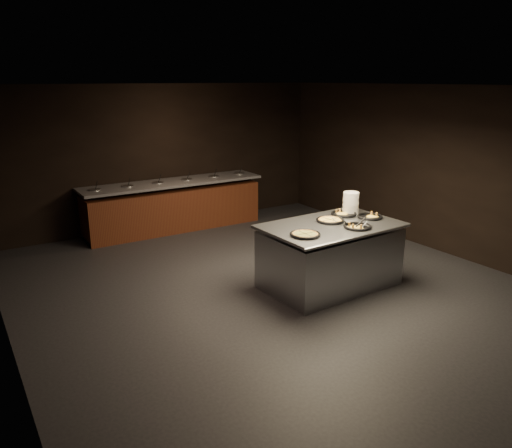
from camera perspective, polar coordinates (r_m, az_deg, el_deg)
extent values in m
cube|color=black|center=(7.47, 1.78, -7.34)|extent=(7.00, 8.00, 0.01)
cube|color=black|center=(6.85, 2.00, 15.57)|extent=(7.00, 8.00, 0.01)
cube|color=black|center=(10.52, -10.55, 7.60)|extent=(7.00, 0.01, 2.90)
cube|color=black|center=(9.41, 19.95, 5.90)|extent=(0.01, 8.00, 2.90)
cube|color=#502812|center=(10.33, -9.36, 1.71)|extent=(3.60, 0.75, 0.85)
cube|color=slate|center=(10.21, -9.50, 4.68)|extent=(3.70, 0.83, 0.05)
cube|color=#3B1E0D|center=(10.43, -9.26, -0.35)|extent=(3.60, 0.69, 0.08)
cylinder|color=#B0B3B7|center=(9.73, -17.93, 3.57)|extent=(0.22, 0.22, 0.08)
cylinder|color=#557830|center=(9.72, -17.94, 3.72)|extent=(0.19, 0.19, 0.02)
cylinder|color=black|center=(9.70, -17.78, 4.21)|extent=(0.04, 0.10, 0.19)
cylinder|color=#B0B3B7|center=(9.89, -14.46, 4.05)|extent=(0.22, 0.22, 0.08)
cylinder|color=#557830|center=(9.89, -14.47, 4.19)|extent=(0.19, 0.19, 0.02)
cylinder|color=black|center=(9.86, -14.31, 4.68)|extent=(0.04, 0.10, 0.19)
cylinder|color=#B0B3B7|center=(10.09, -11.12, 4.50)|extent=(0.22, 0.22, 0.08)
cylinder|color=#557830|center=(10.09, -11.13, 4.64)|extent=(0.19, 0.19, 0.02)
cylinder|color=black|center=(10.07, -10.95, 5.11)|extent=(0.04, 0.10, 0.19)
cylinder|color=#B0B3B7|center=(10.33, -7.91, 4.92)|extent=(0.22, 0.22, 0.08)
cylinder|color=#557830|center=(10.32, -7.92, 5.05)|extent=(0.19, 0.19, 0.02)
cylinder|color=black|center=(10.30, -7.74, 5.52)|extent=(0.04, 0.10, 0.19)
cylinder|color=#B0B3B7|center=(10.59, -4.85, 5.30)|extent=(0.22, 0.22, 0.08)
cylinder|color=#557830|center=(10.59, -4.86, 5.43)|extent=(0.19, 0.19, 0.02)
cylinder|color=black|center=(10.57, -4.67, 5.88)|extent=(0.04, 0.10, 0.19)
cylinder|color=#B0B3B7|center=(10.89, -1.95, 5.64)|extent=(0.22, 0.22, 0.08)
cylinder|color=#557830|center=(10.88, -1.95, 5.77)|extent=(0.19, 0.19, 0.02)
cylinder|color=black|center=(10.87, -1.76, 6.21)|extent=(0.04, 0.10, 0.19)
cube|color=#B0B3B7|center=(7.49, 8.42, -3.88)|extent=(1.95, 1.23, 0.86)
cube|color=#B0B3B7|center=(7.33, 8.58, -0.18)|extent=(2.03, 1.31, 0.04)
cylinder|color=#B0B3B7|center=(6.90, 11.94, -1.42)|extent=(1.99, 0.11, 0.04)
cylinder|color=silver|center=(7.97, 10.79, 2.41)|extent=(0.25, 0.25, 0.33)
cylinder|color=black|center=(6.75, 5.63, -1.29)|extent=(0.39, 0.39, 0.01)
torus|color=black|center=(6.75, 5.63, -1.16)|extent=(0.42, 0.42, 0.04)
torus|color=#925C25|center=(6.75, 5.63, -1.15)|extent=(0.35, 0.35, 0.03)
cylinder|color=#AC9444|center=(6.75, 5.63, -1.16)|extent=(0.31, 0.31, 0.02)
cube|color=black|center=(6.74, 5.63, -1.09)|extent=(0.02, 0.31, 0.00)
cube|color=black|center=(6.74, 5.63, -1.09)|extent=(0.31, 0.02, 0.00)
cylinder|color=black|center=(7.47, 8.47, 0.34)|extent=(0.39, 0.39, 0.01)
torus|color=black|center=(7.47, 8.48, 0.46)|extent=(0.42, 0.42, 0.04)
torus|color=#925C25|center=(7.47, 8.48, 0.47)|extent=(0.36, 0.36, 0.03)
cylinder|color=#DCC050|center=(7.47, 8.48, 0.46)|extent=(0.31, 0.31, 0.02)
cube|color=black|center=(7.46, 8.48, 0.52)|extent=(0.03, 0.31, 0.00)
cube|color=black|center=(7.46, 8.48, 0.52)|extent=(0.31, 0.03, 0.00)
cylinder|color=black|center=(7.86, 10.00, 1.06)|extent=(0.37, 0.37, 0.01)
torus|color=black|center=(7.85, 10.01, 1.17)|extent=(0.40, 0.40, 0.04)
cylinder|color=black|center=(7.22, 11.52, -0.37)|extent=(0.38, 0.38, 0.01)
torus|color=black|center=(7.22, 11.53, -0.25)|extent=(0.40, 0.40, 0.04)
cylinder|color=black|center=(7.78, 12.88, 0.74)|extent=(0.36, 0.36, 0.01)
torus|color=black|center=(7.77, 12.89, 0.85)|extent=(0.39, 0.39, 0.04)
cube|color=#B0B3B7|center=(7.37, 8.39, 0.25)|extent=(0.14, 0.14, 0.00)
cylinder|color=black|center=(7.29, 9.62, 0.69)|extent=(0.09, 0.20, 0.14)
cylinder|color=#B0B3B7|center=(7.33, 9.00, 0.39)|extent=(0.05, 0.10, 0.09)
cube|color=#B0B3B7|center=(7.30, 12.72, -0.14)|extent=(0.12, 0.10, 0.00)
cylinder|color=black|center=(7.16, 11.92, 0.25)|extent=(0.21, 0.04, 0.12)
cylinder|color=#B0B3B7|center=(7.23, 12.32, -0.03)|extent=(0.11, 0.02, 0.08)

